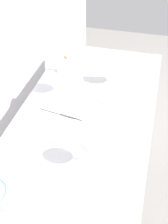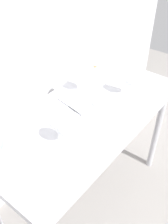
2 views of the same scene
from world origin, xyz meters
The scene contains 10 objects.
ground_plane centered at (0.00, 0.00, 0.00)m, with size 6.00×6.00×0.00m, color gray.
back_wall centered at (0.00, 0.49, 1.30)m, with size 3.80×0.04×2.60m, color #BCBCC2.
steel_counter centered at (0.00, -0.01, 0.79)m, with size 1.40×0.65×0.90m.
wine_glass_far_right centered at (0.17, 0.13, 1.03)m, with size 0.10×0.10×0.18m.
wine_glass_near_right centered at (0.33, -0.12, 1.02)m, with size 0.10×0.10×0.17m.
wine_glass_near_center centered at (-0.01, -0.09, 1.03)m, with size 0.09×0.09×0.18m.
wine_glass_near_left centered at (-0.29, -0.09, 1.01)m, with size 0.09×0.09×0.16m.
open_notebook centered at (-0.04, 0.11, 0.90)m, with size 0.41×0.29×0.01m.
tasting_sheet_upper centered at (0.44, -0.02, 0.90)m, with size 0.19×0.25×0.00m, color white.
decanter_funnel centered at (0.36, 0.20, 0.95)m, with size 0.10×0.10×0.14m.
Camera 2 is at (-0.97, -0.76, 1.87)m, focal length 40.56 mm.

